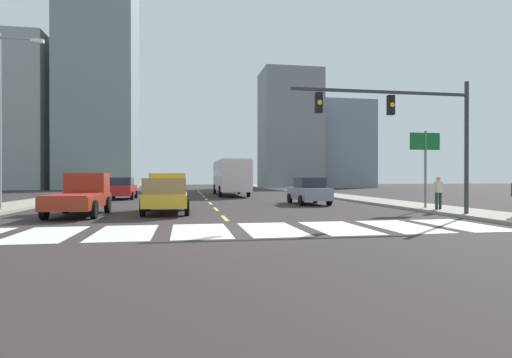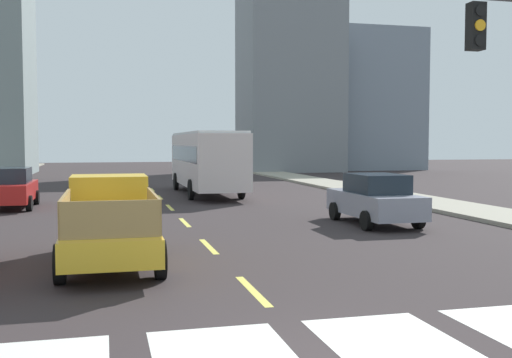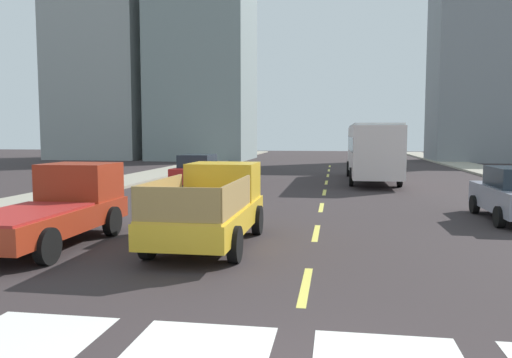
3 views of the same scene
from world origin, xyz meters
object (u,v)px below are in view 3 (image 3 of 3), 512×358
pickup_stakebed (213,206)px  pickup_dark (57,207)px  sedan_far (198,171)px  city_bus (372,148)px

pickup_stakebed → pickup_dark: size_ratio=1.00×
pickup_stakebed → sedan_far: bearing=105.7°
pickup_stakebed → city_bus: bearing=72.2°
sedan_far → pickup_stakebed: bearing=-73.1°
pickup_dark → sedan_far: pickup_dark is taller
pickup_dark → pickup_stakebed: bearing=13.5°
pickup_stakebed → pickup_dark: same height
pickup_dark → sedan_far: size_ratio=1.18×
pickup_dark → sedan_far: (-0.12, 13.65, -0.06)m
sedan_far → city_bus: bearing=27.4°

